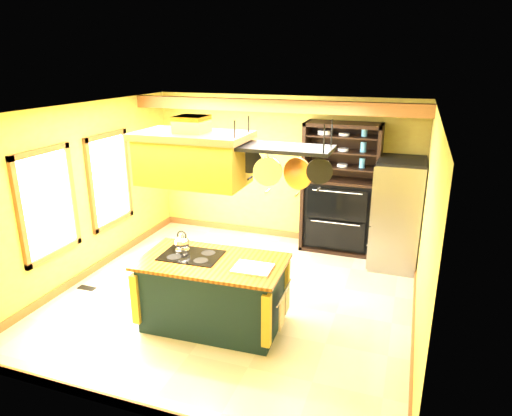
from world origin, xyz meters
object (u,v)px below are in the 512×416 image
Objects in this scene: pot_rack at (284,156)px; refrigerator at (396,216)px; kitchen_island at (213,292)px; range_hood at (193,156)px; hutch at (340,202)px.

refrigerator is (1.18, 2.69, -1.44)m from pot_rack.
range_hood is at bearing 178.02° from kitchen_island.
pot_rack is at bearing -93.65° from hutch.
range_hood is 1.11m from pot_rack.
hutch is (-0.99, 0.35, 0.03)m from refrigerator.
hutch reaches higher than kitchen_island.
refrigerator is at bearing 49.72° from range_hood.
refrigerator is 0.77× the size of hutch.
hutch is at bearing 160.45° from refrigerator.
kitchen_island is at bearing 0.20° from range_hood.
kitchen_island is at bearing -109.86° from hutch.
hutch is (1.10, 3.05, 0.42)m from kitchen_island.
pot_rack is at bearing -113.68° from refrigerator.
refrigerator reaches higher than kitchen_island.
kitchen_island is at bearing -127.74° from refrigerator.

